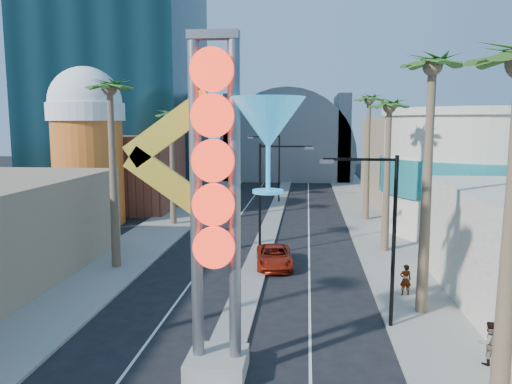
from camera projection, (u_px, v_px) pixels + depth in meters
name	position (u px, v px, depth m)	size (l,w,h in m)	color
sidewalk_west	(182.00, 214.00, 51.26)	(5.00, 100.00, 0.15)	gray
sidewalk_east	(370.00, 218.00, 49.34)	(5.00, 100.00, 0.15)	gray
median	(276.00, 211.00, 53.26)	(1.60, 84.00, 0.15)	gray
hotel_tower	(117.00, 4.00, 65.85)	(20.00, 20.00, 50.00)	black
brick_filler_west	(129.00, 173.00, 54.34)	(10.00, 10.00, 8.00)	brown
filler_east	(412.00, 159.00, 60.82)	(10.00, 20.00, 10.00)	#998663
beer_mug	(87.00, 140.00, 46.03)	(7.00, 7.00, 14.50)	#CF5C1B
turquoise_building	(479.00, 172.00, 42.84)	(16.60, 16.60, 10.60)	#BAAF9D
canopy	(288.00, 153.00, 86.18)	(22.00, 16.00, 22.00)	slate
neon_sign	(237.00, 183.00, 17.66)	(6.53, 2.60, 12.55)	gray
streetlight_0	(268.00, 188.00, 34.81)	(3.79, 0.25, 8.00)	black
streetlight_1	(274.00, 162.00, 58.57)	(3.79, 0.25, 8.00)	black
streetlight_2	(384.00, 226.00, 22.36)	(3.45, 0.25, 8.00)	black
palm_1	(110.00, 100.00, 31.01)	(2.40, 2.40, 12.70)	brown
palm_2	(171.00, 122.00, 44.99)	(2.40, 2.40, 11.20)	brown
palm_3	(200.00, 122.00, 56.82)	(2.40, 2.40, 11.20)	brown
palm_5	(432.00, 83.00, 23.22)	(2.40, 2.40, 13.20)	brown
palm_6	(389.00, 115.00, 35.23)	(2.40, 2.40, 11.70)	brown
palm_7	(369.00, 108.00, 46.93)	(2.40, 2.40, 12.70)	brown
red_pickup	(274.00, 257.00, 32.77)	(2.29, 4.96, 1.38)	maroon
pedestrian_a	(405.00, 280.00, 26.91)	(0.62, 0.41, 1.71)	gray
pedestrian_b	(489.00, 343.00, 19.18)	(0.83, 0.65, 1.71)	gray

